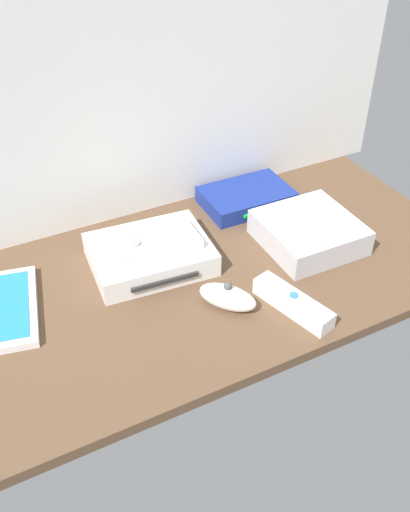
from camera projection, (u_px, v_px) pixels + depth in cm
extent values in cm
cube|color=brown|center=(205.00, 278.00, 102.62)|extent=(100.00, 48.00, 2.00)
cube|color=white|center=(140.00, 53.00, 99.58)|extent=(110.00, 1.20, 64.00)
cube|color=white|center=(150.00, 254.00, 102.86)|extent=(22.34, 17.80, 4.40)
cube|color=#2D2D2D|center=(165.00, 282.00, 96.87)|extent=(12.01, 1.66, 0.80)
cube|color=silver|center=(309.00, 232.00, 107.74)|extent=(17.29, 17.29, 5.00)
cube|color=silver|center=(310.00, 221.00, 106.11)|extent=(16.59, 16.59, 0.30)
cube|color=navy|center=(246.00, 197.00, 119.02)|extent=(18.26, 12.40, 3.40)
cube|color=#19D833|center=(261.00, 212.00, 114.63)|extent=(8.01, 0.58, 0.60)
cube|color=white|center=(293.00, 303.00, 93.71)|extent=(7.27, 15.23, 3.00)
cylinder|color=#387FDB|center=(294.00, 295.00, 92.67)|extent=(1.40, 1.40, 0.40)
ellipsoid|color=white|center=(228.00, 297.00, 94.07)|extent=(9.62, 10.59, 4.00)
sphere|color=#4C4C4C|center=(228.00, 286.00, 92.59)|extent=(1.40, 1.40, 1.40)
cube|color=white|center=(157.00, 243.00, 100.29)|extent=(14.74, 8.63, 2.00)
cylinder|color=#99999E|center=(135.00, 243.00, 98.23)|extent=(2.09, 2.09, 0.40)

